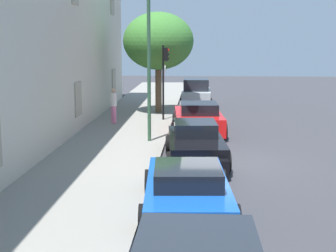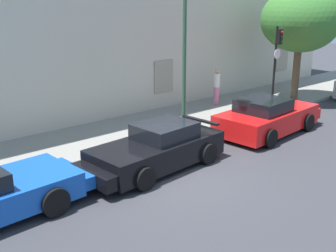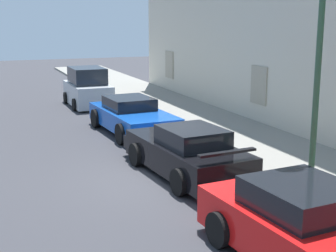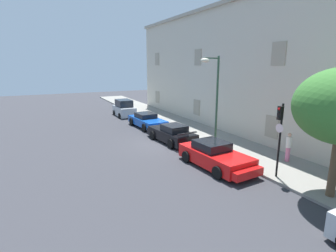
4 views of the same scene
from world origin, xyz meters
TOP-DOWN VIEW (x-y plane):
  - ground_plane at (0.00, 0.00)m, footprint 80.00×80.00m
  - sidewalk at (0.00, 3.99)m, footprint 60.00×3.99m
  - sportscar_red_lead at (-5.08, 0.94)m, footprint 5.17×2.39m
  - sportscar_yellow_flank at (-0.14, 0.75)m, footprint 4.86×2.29m
  - sportscar_white_middle at (5.65, 0.70)m, footprint 5.02×2.50m
  - hatchback_parked at (-11.51, 0.66)m, footprint 3.61×1.92m
  - street_lamp at (2.87, 2.24)m, footprint 0.44×1.42m

SIDE VIEW (x-z plane):
  - ground_plane at x=0.00m, z-range 0.00..0.00m
  - sidewalk at x=0.00m, z-range 0.00..0.14m
  - sportscar_red_lead at x=-5.08m, z-range -0.05..1.24m
  - sportscar_yellow_flank at x=-0.14m, z-range -0.08..1.29m
  - sportscar_white_middle at x=5.65m, z-range -0.09..1.32m
  - hatchback_parked at x=-11.51m, z-range -0.10..1.76m
  - street_lamp at x=2.87m, z-range 1.26..7.37m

